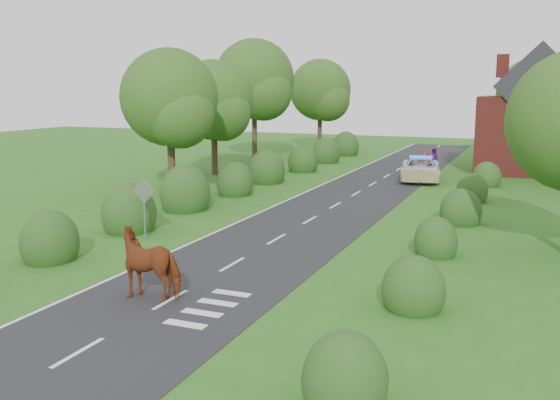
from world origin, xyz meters
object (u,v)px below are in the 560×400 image
at_px(pedestrian_purple, 433,160).
at_px(police_van, 420,169).
at_px(road_sign, 144,200).
at_px(pedestrian_red, 426,163).
at_px(cow, 152,268).

bearing_deg(pedestrian_purple, police_van, 95.32).
relative_size(road_sign, pedestrian_red, 1.63).
height_order(cow, pedestrian_purple, pedestrian_purple).
relative_size(road_sign, cow, 1.03).
distance_m(cow, police_van, 26.87).
xyz_separation_m(road_sign, police_van, (7.50, 20.84, -0.90)).
bearing_deg(police_van, pedestrian_purple, 79.02).
height_order(police_van, pedestrian_red, police_van).
bearing_deg(pedestrian_purple, cow, 90.59).
xyz_separation_m(police_van, pedestrian_purple, (0.11, 4.68, 0.14)).
bearing_deg(pedestrian_red, cow, 53.63).
relative_size(pedestrian_red, pedestrian_purple, 0.87).
bearing_deg(police_van, pedestrian_red, 84.24).
bearing_deg(pedestrian_purple, road_sign, 80.01).
xyz_separation_m(cow, police_van, (3.21, 26.68, -0.12)).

